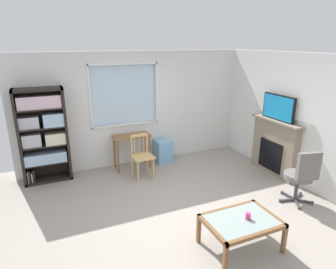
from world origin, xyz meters
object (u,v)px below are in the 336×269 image
Objects in this scene: plastic_drawer_unit at (163,151)px; coffee_table at (241,223)px; office_chair at (302,174)px; bookshelf at (43,133)px; fireplace at (274,147)px; wooden_chair at (142,156)px; desk_under_window at (132,142)px; tv at (278,107)px; sippy_cup at (248,216)px.

plastic_drawer_unit is 0.53× the size of coffee_table.
office_chair is at bearing -61.88° from plastic_drawer_unit.
bookshelf is 4.81m from office_chair.
bookshelf is 4.70m from fireplace.
wooden_chair reaches higher than plastic_drawer_unit.
tv is (2.65, -1.47, 0.83)m from desk_under_window.
sippy_cup is (0.64, -3.18, -0.12)m from desk_under_window.
coffee_table is at bearing -93.72° from plastic_drawer_unit.
sippy_cup reaches higher than coffee_table.
fireplace is at bearing 67.76° from office_chair.
wooden_chair reaches higher than coffee_table.
tv is at bearing -19.72° from bookshelf.
coffee_table is at bearing 163.34° from sippy_cup.
plastic_drawer_unit is 3.21m from coffee_table.
bookshelf reaches higher than desk_under_window.
office_chair is (2.19, -2.62, -0.05)m from desk_under_window.
coffee_table is (0.55, -3.15, -0.22)m from desk_under_window.
sippy_cup is at bearing -78.67° from desk_under_window.
tv is at bearing -28.98° from desk_under_window.
plastic_drawer_unit is 5.73× the size of sippy_cup.
bookshelf is 2.31× the size of desk_under_window.
plastic_drawer_unit is at bearing -1.31° from bookshelf.
plastic_drawer_unit is 2.69m from tv.
plastic_drawer_unit is at bearing 141.19° from tv.
tv is (4.39, -1.57, 0.44)m from bookshelf.
desk_under_window is at bearing -3.52° from bookshelf.
tv reaches higher than fireplace.
sippy_cup is at bearing -77.69° from wooden_chair.
desk_under_window is at bearing 101.33° from sippy_cup.
desk_under_window is 0.84× the size of coffee_table.
office_chair is at bearing 19.63° from sippy_cup.
sippy_cup is at bearing -139.82° from fireplace.
sippy_cup is at bearing -92.22° from plastic_drawer_unit.
plastic_drawer_unit is (2.50, -0.06, -0.74)m from bookshelf.
office_chair reaches higher than wooden_chair.
office_chair is at bearing -112.24° from fireplace.
desk_under_window is at bearing -176.25° from plastic_drawer_unit.
tv is 2.81m from sippy_cup.
bookshelf is at bearing 125.90° from sippy_cup.
desk_under_window is 0.65× the size of fireplace.
bookshelf reaches higher than plastic_drawer_unit.
tv is 0.85× the size of coffee_table.
plastic_drawer_unit is at bearing 87.78° from sippy_cup.
office_chair is (-0.47, -1.16, -0.04)m from fireplace.
tv is at bearing 40.43° from sippy_cup.
plastic_drawer_unit is 0.63× the size of tv.
bookshelf is at bearing 178.69° from plastic_drawer_unit.
coffee_table is at bearing -79.32° from wooden_chair.
sippy_cup reaches higher than plastic_drawer_unit.
wooden_chair reaches higher than sippy_cup.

